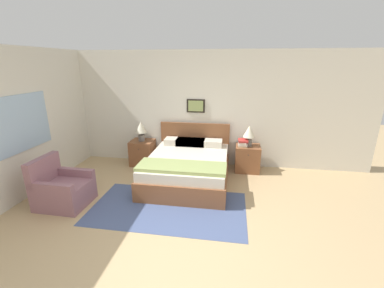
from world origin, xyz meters
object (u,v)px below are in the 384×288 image
nightstand_by_door (247,158)px  table_lamp_near_window (141,129)px  bed (188,167)px  nightstand_near_window (143,152)px  armchair (62,189)px  table_lamp_by_door (249,133)px

nightstand_by_door → table_lamp_near_window: table_lamp_near_window is taller
bed → nightstand_near_window: size_ratio=3.40×
armchair → table_lamp_near_window: 2.18m
table_lamp_by_door → nightstand_near_window: bearing=179.9°
bed → table_lamp_near_window: bearing=149.6°
armchair → table_lamp_by_door: size_ratio=1.83×
armchair → nightstand_by_door: bearing=122.9°
bed → nightstand_by_door: bed is taller
armchair → nightstand_near_window: bearing=160.5°
armchair → table_lamp_near_window: bearing=160.5°
nightstand_near_window → table_lamp_by_door: bearing=-0.1°
nightstand_near_window → table_lamp_by_door: table_lamp_by_door is taller
bed → nightstand_by_door: size_ratio=3.40×
nightstand_near_window → bed: bearing=-30.7°
bed → table_lamp_by_door: size_ratio=4.34×
bed → armchair: size_ratio=2.38×
nightstand_near_window → table_lamp_near_window: 0.58m
bed → nightstand_by_door: 1.42m
nightstand_near_window → nightstand_by_door: size_ratio=1.00×
bed → armchair: bed is taller
nightstand_near_window → nightstand_by_door: 2.43m
nightstand_by_door → table_lamp_near_window: size_ratio=1.28×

